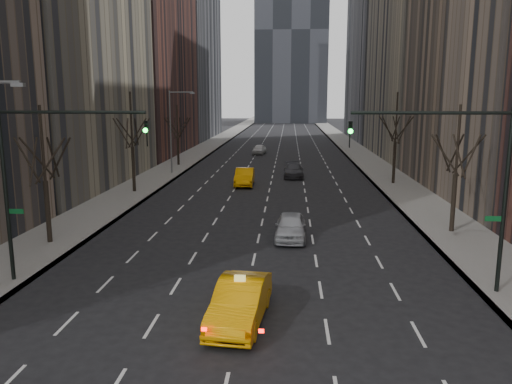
# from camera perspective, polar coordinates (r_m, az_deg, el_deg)

# --- Properties ---
(sidewalk_left) EXTENTS (4.50, 320.00, 0.15)m
(sidewalk_left) POSITION_cam_1_polar(r_m,az_deg,el_deg) (80.67, -6.23, 4.76)
(sidewalk_left) COLOR slate
(sidewalk_left) RESTS_ON ground
(sidewalk_right) EXTENTS (4.50, 320.00, 0.15)m
(sidewalk_right) POSITION_cam_1_polar(r_m,az_deg,el_deg) (80.13, 11.35, 4.57)
(sidewalk_right) COLOR slate
(sidewalk_right) RESTS_ON ground
(bld_left_far) EXTENTS (14.00, 28.00, 44.00)m
(bld_left_far) POSITION_cam_1_polar(r_m,az_deg,el_deg) (79.72, -14.10, 20.26)
(bld_left_far) COLOR brown
(bld_left_far) RESTS_ON ground
(tree_lw_b) EXTENTS (3.36, 3.50, 7.82)m
(tree_lw_b) POSITION_cam_1_polar(r_m,az_deg,el_deg) (30.68, -22.94, 1.17)
(tree_lw_b) COLOR black
(tree_lw_b) RESTS_ON ground
(tree_lw_c) EXTENTS (3.36, 3.50, 8.74)m
(tree_lw_c) POSITION_cam_1_polar(r_m,az_deg,el_deg) (45.37, -13.93, 4.94)
(tree_lw_c) COLOR black
(tree_lw_c) RESTS_ON ground
(tree_lw_d) EXTENTS (3.36, 3.50, 7.36)m
(tree_lw_d) POSITION_cam_1_polar(r_m,az_deg,el_deg) (62.73, -8.93, 6.20)
(tree_lw_d) COLOR black
(tree_lw_d) RESTS_ON ground
(tree_rw_b) EXTENTS (3.36, 3.50, 7.82)m
(tree_rw_b) POSITION_cam_1_polar(r_m,az_deg,el_deg) (32.97, 21.84, 1.86)
(tree_rw_b) COLOR black
(tree_rw_b) RESTS_ON ground
(tree_rw_c) EXTENTS (3.36, 3.50, 8.74)m
(tree_rw_c) POSITION_cam_1_polar(r_m,az_deg,el_deg) (50.24, 15.61, 5.39)
(tree_rw_c) COLOR black
(tree_rw_c) RESTS_ON ground
(traffic_mast_left) EXTENTS (6.69, 0.39, 8.00)m
(traffic_mast_left) POSITION_cam_1_polar(r_m,az_deg,el_deg) (23.84, -23.44, 2.92)
(traffic_mast_left) COLOR black
(traffic_mast_left) RESTS_ON ground
(traffic_mast_right) EXTENTS (6.69, 0.39, 8.00)m
(traffic_mast_right) POSITION_cam_1_polar(r_m,az_deg,el_deg) (22.43, 22.86, 2.53)
(traffic_mast_right) COLOR black
(traffic_mast_right) RESTS_ON ground
(streetlight_far) EXTENTS (2.83, 0.22, 9.00)m
(streetlight_far) POSITION_cam_1_polar(r_m,az_deg,el_deg) (55.53, -9.40, 7.75)
(streetlight_far) COLOR slate
(streetlight_far) RESTS_ON ground
(taxi_sedan) EXTENTS (2.24, 5.12, 1.64)m
(taxi_sedan) POSITION_cam_1_polar(r_m,az_deg,el_deg) (19.17, -1.83, -12.43)
(taxi_sedan) COLOR #F29F05
(taxi_sedan) RESTS_ON ground
(silver_sedan_ahead) EXTENTS (1.95, 4.58, 1.54)m
(silver_sedan_ahead) POSITION_cam_1_polar(r_m,az_deg,el_deg) (30.08, 3.99, -3.91)
(silver_sedan_ahead) COLOR #ABAEB4
(silver_sedan_ahead) RESTS_ON ground
(far_taxi) EXTENTS (1.84, 5.00, 1.64)m
(far_taxi) POSITION_cam_1_polar(r_m,az_deg,el_deg) (48.38, -1.32, 1.75)
(far_taxi) COLOR #FFA205
(far_taxi) RESTS_ON ground
(far_suv_grey) EXTENTS (2.08, 5.09, 1.47)m
(far_suv_grey) POSITION_cam_1_polar(r_m,az_deg,el_deg) (53.54, 4.32, 2.50)
(far_suv_grey) COLOR #313036
(far_suv_grey) RESTS_ON ground
(far_car_white) EXTENTS (2.15, 4.39, 1.44)m
(far_car_white) POSITION_cam_1_polar(r_m,az_deg,el_deg) (75.42, 0.37, 4.90)
(far_car_white) COLOR silver
(far_car_white) RESTS_ON ground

